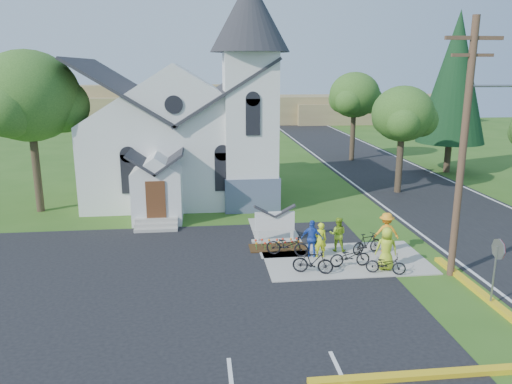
{
  "coord_description": "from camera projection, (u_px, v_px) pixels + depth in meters",
  "views": [
    {
      "loc": [
        -4.67,
        -19.28,
        8.17
      ],
      "look_at": [
        -1.89,
        5.0,
        2.05
      ],
      "focal_mm": 35.0,
      "sensor_mm": 36.0,
      "label": 1
    }
  ],
  "objects": [
    {
      "name": "ground",
      "position": [
        314.0,
        266.0,
        21.08
      ],
      "size": [
        120.0,
        120.0,
        0.0
      ],
      "primitive_type": "plane",
      "color": "#305919",
      "rests_on": "ground"
    },
    {
      "name": "flower_bed",
      "position": [
        277.0,
        248.0,
        23.15
      ],
      "size": [
        2.6,
        1.1,
        0.07
      ],
      "primitive_type": "cube",
      "color": "#34200E",
      "rests_on": "ground"
    },
    {
      "name": "tree_road_near",
      "position": [
        403.0,
        114.0,
        32.32
      ],
      "size": [
        4.0,
        4.0,
        7.05
      ],
      "color": "#39291F",
      "rests_on": "ground"
    },
    {
      "name": "bike_1",
      "position": [
        313.0,
        262.0,
        20.12
      ],
      "size": [
        1.72,
        0.94,
        1.0
      ],
      "primitive_type": "imported",
      "rotation": [
        0.0,
        0.0,
        1.27
      ],
      "color": "black",
      "rests_on": "sidewalk"
    },
    {
      "name": "bike_0",
      "position": [
        287.0,
        245.0,
        22.03
      ],
      "size": [
        2.0,
        1.26,
        0.99
      ],
      "primitive_type": "imported",
      "rotation": [
        0.0,
        0.0,
        1.23
      ],
      "color": "black",
      "rests_on": "sidewalk"
    },
    {
      "name": "church",
      "position": [
        186.0,
        115.0,
        31.23
      ],
      "size": [
        12.35,
        12.0,
        13.0
      ],
      "color": "white",
      "rests_on": "ground"
    },
    {
      "name": "conifer",
      "position": [
        455.0,
        78.0,
        38.28
      ],
      "size": [
        5.2,
        5.2,
        12.4
      ],
      "color": "#39291F",
      "rests_on": "ground"
    },
    {
      "name": "cyclist_0",
      "position": [
        320.0,
        240.0,
        21.81
      ],
      "size": [
        0.58,
        0.38,
        1.58
      ],
      "primitive_type": "imported",
      "rotation": [
        0.0,
        0.0,
        3.15
      ],
      "color": "#D8EB1B",
      "rests_on": "sidewalk"
    },
    {
      "name": "sidewalk",
      "position": [
        345.0,
        260.0,
        21.72
      ],
      "size": [
        7.0,
        4.0,
        0.05
      ],
      "primitive_type": "cube",
      "color": "#ABA69A",
      "rests_on": "ground"
    },
    {
      "name": "road",
      "position": [
        401.0,
        182.0,
        36.63
      ],
      "size": [
        8.0,
        90.0,
        0.02
      ],
      "primitive_type": "cube",
      "color": "black",
      "rests_on": "ground"
    },
    {
      "name": "cyclist_1",
      "position": [
        338.0,
        234.0,
        22.54
      ],
      "size": [
        0.92,
        0.82,
        1.58
      ],
      "primitive_type": "imported",
      "rotation": [
        0.0,
        0.0,
        2.81
      ],
      "color": "#83B121",
      "rests_on": "sidewalk"
    },
    {
      "name": "bike_2",
      "position": [
        350.0,
        256.0,
        20.83
      ],
      "size": [
        1.74,
        0.66,
        0.9
      ],
      "primitive_type": "imported",
      "rotation": [
        0.0,
        0.0,
        1.61
      ],
      "color": "black",
      "rests_on": "sidewalk"
    },
    {
      "name": "cyclist_2",
      "position": [
        312.0,
        239.0,
        21.82
      ],
      "size": [
        1.06,
        0.72,
        1.67
      ],
      "primitive_type": "imported",
      "rotation": [
        0.0,
        0.0,
        2.79
      ],
      "color": "#244BB7",
      "rests_on": "sidewalk"
    },
    {
      "name": "cyclist_3",
      "position": [
        386.0,
        232.0,
        22.42
      ],
      "size": [
        1.23,
        0.78,
        1.82
      ],
      "primitive_type": "imported",
      "rotation": [
        0.0,
        0.0,
        3.05
      ],
      "color": "orange",
      "rests_on": "sidewalk"
    },
    {
      "name": "utility_pole",
      "position": [
        465.0,
        142.0,
        18.91
      ],
      "size": [
        3.45,
        0.28,
        10.0
      ],
      "color": "#4D3326",
      "rests_on": "ground"
    },
    {
      "name": "stop_sign",
      "position": [
        497.0,
        258.0,
        17.2
      ],
      "size": [
        0.11,
        0.76,
        2.48
      ],
      "color": "gray",
      "rests_on": "ground"
    },
    {
      "name": "parking_lot",
      "position": [
        140.0,
        295.0,
        18.38
      ],
      "size": [
        20.0,
        16.0,
        0.02
      ],
      "primitive_type": "cube",
      "color": "black",
      "rests_on": "ground"
    },
    {
      "name": "tree_road_mid",
      "position": [
        354.0,
        95.0,
        43.8
      ],
      "size": [
        4.4,
        4.4,
        7.8
      ],
      "color": "#39291F",
      "rests_on": "ground"
    },
    {
      "name": "bike_4",
      "position": [
        386.0,
        264.0,
        20.1
      ],
      "size": [
        1.67,
        1.04,
        0.83
      ],
      "primitive_type": "imported",
      "rotation": [
        0.0,
        0.0,
        1.23
      ],
      "color": "black",
      "rests_on": "sidewalk"
    },
    {
      "name": "tree_lot_corner",
      "position": [
        29.0,
        96.0,
        27.57
      ],
      "size": [
        5.6,
        5.6,
        9.15
      ],
      "color": "#39291F",
      "rests_on": "ground"
    },
    {
      "name": "bike_3",
      "position": [
        367.0,
        243.0,
        22.28
      ],
      "size": [
        1.64,
        0.99,
        0.95
      ],
      "primitive_type": "imported",
      "rotation": [
        0.0,
        0.0,
        1.94
      ],
      "color": "black",
      "rests_on": "sidewalk"
    },
    {
      "name": "cyclist_4",
      "position": [
        386.0,
        248.0,
        20.45
      ],
      "size": [
        0.97,
        0.72,
        1.8
      ],
      "primitive_type": "imported",
      "rotation": [
        0.0,
        0.0,
        2.96
      ],
      "color": "#B9D628",
      "rests_on": "sidewalk"
    },
    {
      "name": "church_sign",
      "position": [
        275.0,
        221.0,
        23.78
      ],
      "size": [
        2.2,
        0.4,
        1.7
      ],
      "color": "#ABA69A",
      "rests_on": "ground"
    },
    {
      "name": "distant_hills",
      "position": [
        252.0,
        108.0,
        75.21
      ],
      "size": [
        61.0,
        10.0,
        5.6
      ],
      "color": "olive",
      "rests_on": "ground"
    }
  ]
}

